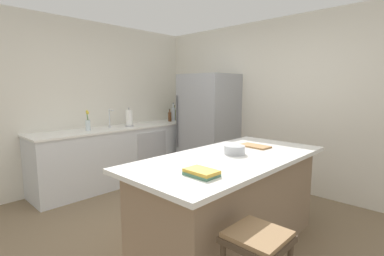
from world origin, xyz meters
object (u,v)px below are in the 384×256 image
(bar_stool, at_px, (257,251))
(gin_bottle, at_px, (182,114))
(kitchen_island, at_px, (230,201))
(cookbook_stack, at_px, (201,173))
(flower_vase, at_px, (88,123))
(olive_oil_bottle, at_px, (174,114))
(cutting_board, at_px, (255,146))
(sink_faucet, at_px, (110,118))
(syrup_bottle, at_px, (170,116))
(mixing_bowl, at_px, (235,150))
(paper_towel_roll, at_px, (129,118))
(soda_bottle, at_px, (173,114))
(refrigerator, at_px, (209,127))

(bar_stool, xyz_separation_m, gin_bottle, (-3.10, 2.39, 0.50))
(kitchen_island, height_order, cookbook_stack, cookbook_stack)
(flower_vase, bearing_deg, olive_oil_bottle, 91.60)
(gin_bottle, relative_size, cutting_board, 0.88)
(sink_faucet, relative_size, cookbook_stack, 1.19)
(gin_bottle, bearing_deg, syrup_bottle, -100.61)
(mixing_bowl, distance_m, cutting_board, 0.44)
(paper_towel_roll, xyz_separation_m, mixing_bowl, (2.40, -0.40, -0.11))
(mixing_bowl, xyz_separation_m, cutting_board, (-0.04, 0.44, -0.03))
(paper_towel_roll, distance_m, cookbook_stack, 2.86)
(flower_vase, bearing_deg, mixing_bowl, 6.80)
(soda_bottle, bearing_deg, gin_bottle, 73.42)
(cutting_board, bearing_deg, cookbook_stack, -77.65)
(mixing_bowl, bearing_deg, cutting_board, 94.83)
(sink_faucet, height_order, paper_towel_roll, paper_towel_roll)
(refrigerator, xyz_separation_m, soda_bottle, (-0.88, -0.02, 0.17))
(syrup_bottle, bearing_deg, sink_faucet, -92.94)
(sink_faucet, bearing_deg, gin_bottle, 85.60)
(olive_oil_bottle, distance_m, syrup_bottle, 0.21)
(refrigerator, height_order, flower_vase, refrigerator)
(cookbook_stack, distance_m, mixing_bowl, 0.77)
(refrigerator, height_order, gin_bottle, refrigerator)
(kitchen_island, xyz_separation_m, mixing_bowl, (-0.03, 0.10, 0.49))
(flower_vase, height_order, olive_oil_bottle, flower_vase)
(sink_faucet, height_order, syrup_bottle, sink_faucet)
(gin_bottle, bearing_deg, kitchen_island, -35.49)
(kitchen_island, height_order, cutting_board, cutting_board)
(refrigerator, bearing_deg, gin_bottle, 168.50)
(paper_towel_roll, relative_size, cookbook_stack, 1.24)
(soda_bottle, distance_m, mixing_bowl, 2.82)
(soda_bottle, xyz_separation_m, mixing_bowl, (2.43, -1.42, -0.11))
(soda_bottle, bearing_deg, refrigerator, 1.42)
(soda_bottle, bearing_deg, flower_vase, -90.91)
(sink_faucet, xyz_separation_m, mixing_bowl, (2.49, -0.10, -0.13))
(soda_bottle, bearing_deg, kitchen_island, -31.78)
(gin_bottle, xyz_separation_m, syrup_bottle, (-0.05, -0.29, -0.03))
(olive_oil_bottle, bearing_deg, flower_vase, -88.40)
(gin_bottle, xyz_separation_m, soda_bottle, (-0.06, -0.19, 0.02))
(flower_vase, distance_m, gin_bottle, 1.91)
(flower_vase, xyz_separation_m, cutting_board, (2.42, 0.73, -0.11))
(bar_stool, xyz_separation_m, olive_oil_bottle, (-3.23, 2.30, 0.50))
(refrigerator, distance_m, cutting_board, 1.82)
(olive_oil_bottle, bearing_deg, bar_stool, -35.43)
(soda_bottle, bearing_deg, syrup_bottle, -88.37)
(flower_vase, relative_size, cookbook_stack, 1.21)
(paper_towel_roll, bearing_deg, gin_bottle, 88.62)
(soda_bottle, xyz_separation_m, syrup_bottle, (0.00, -0.10, -0.05))
(olive_oil_bottle, bearing_deg, paper_towel_roll, -84.65)
(soda_bottle, height_order, mixing_bowl, soda_bottle)
(flower_vase, distance_m, cookbook_stack, 2.72)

